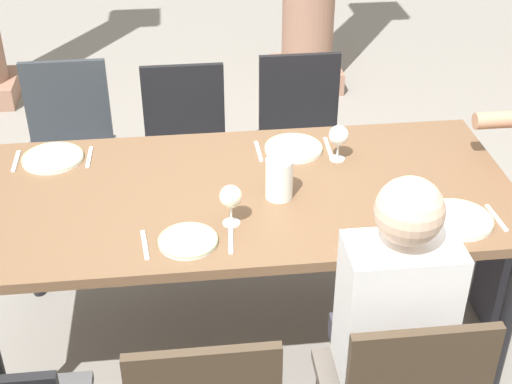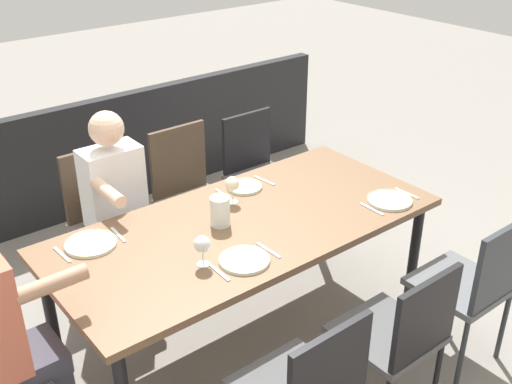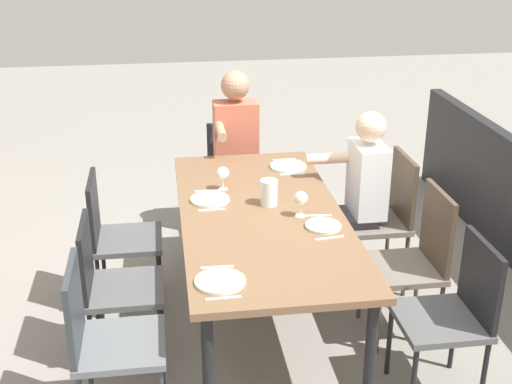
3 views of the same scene
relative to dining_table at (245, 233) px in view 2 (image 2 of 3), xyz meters
name	(u,v)px [view 2 (image 2 of 3)]	position (x,y,z in m)	size (l,w,h in m)	color
ground_plane	(246,336)	(0.00, 0.00, -0.71)	(16.00, 16.00, 0.00)	gray
dining_table	(245,233)	(0.00, 0.00, 0.00)	(2.09, 0.97, 0.77)	brown
chair_west_north	(475,281)	(-0.81, 0.91, -0.17)	(0.44, 0.44, 0.93)	#5B5E61
chair_west_south	(257,167)	(-0.81, -0.91, -0.18)	(0.44, 0.44, 0.91)	#4F4F50
chair_mid_north	(400,332)	(-0.22, 0.90, -0.20)	(0.44, 0.44, 0.88)	#4F4F50
chair_mid_south	(189,189)	(-0.22, -0.91, -0.17)	(0.44, 0.44, 0.95)	#6A6158
chair_east_south	(107,215)	(0.38, -0.91, -0.16)	(0.44, 0.44, 0.95)	#6A6158
diner_woman_green	(6,328)	(1.27, 0.00, 0.01)	(0.50, 0.35, 1.34)	#3F3F4C
diner_man_white	(120,210)	(0.38, -0.70, -0.04)	(0.35, 0.49, 1.26)	#3F3F4C
patio_railing	(90,158)	(0.00, -1.98, -0.26)	(4.49, 0.10, 0.90)	black
plate_0	(390,200)	(-0.78, 0.32, 0.07)	(0.25, 0.25, 0.02)	white
fork_0	(407,193)	(-0.93, 0.32, 0.07)	(0.02, 0.17, 0.01)	silver
spoon_0	(372,209)	(-0.63, 0.32, 0.07)	(0.02, 0.17, 0.01)	silver
plate_1	(244,187)	(-0.24, -0.32, 0.07)	(0.21, 0.21, 0.02)	white
wine_glass_1	(232,184)	(-0.08, -0.22, 0.18)	(0.08, 0.08, 0.16)	white
fork_1	(264,180)	(-0.39, -0.32, 0.07)	(0.02, 0.17, 0.01)	silver
spoon_1	(224,195)	(-0.09, -0.32, 0.07)	(0.02, 0.17, 0.01)	silver
plate_2	(244,260)	(0.23, 0.29, 0.07)	(0.25, 0.25, 0.02)	white
wine_glass_2	(202,245)	(0.40, 0.19, 0.17)	(0.08, 0.08, 0.16)	white
fork_2	(269,250)	(0.08, 0.29, 0.07)	(0.02, 0.17, 0.01)	silver
spoon_2	(219,272)	(0.38, 0.29, 0.07)	(0.02, 0.17, 0.01)	silver
plate_3	(91,243)	(0.74, -0.30, 0.07)	(0.26, 0.26, 0.02)	white
fork_3	(118,235)	(0.59, -0.30, 0.07)	(0.02, 0.17, 0.01)	silver
spoon_3	(62,255)	(0.89, -0.30, 0.07)	(0.02, 0.17, 0.01)	silver
water_pitcher	(220,213)	(0.12, -0.06, 0.14)	(0.11, 0.11, 0.16)	white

